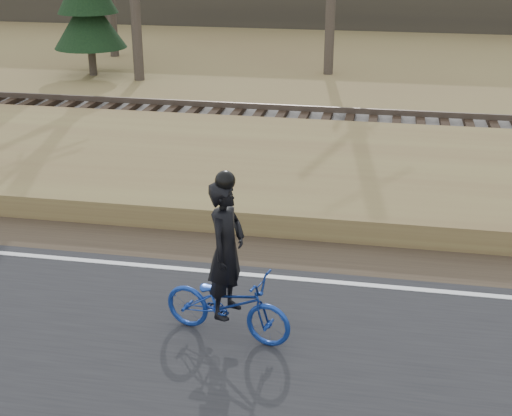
# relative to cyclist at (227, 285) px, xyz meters

# --- Properties ---
(shoulder) EXTENTS (120.00, 1.60, 0.04)m
(shoulder) POSITION_rel_cyclist_xyz_m (-4.41, 2.78, -0.81)
(shoulder) COLOR #473A2B
(shoulder) RESTS_ON ground
(embankment) EXTENTS (120.00, 5.00, 0.44)m
(embankment) POSITION_rel_cyclist_xyz_m (-4.41, 5.78, -0.61)
(embankment) COLOR olive
(embankment) RESTS_ON ground
(ballast) EXTENTS (120.00, 3.00, 0.45)m
(ballast) POSITION_rel_cyclist_xyz_m (-4.41, 9.58, -0.60)
(ballast) COLOR slate
(ballast) RESTS_ON ground
(railroad) EXTENTS (120.00, 2.40, 0.29)m
(railroad) POSITION_rel_cyclist_xyz_m (-4.41, 9.58, -0.30)
(railroad) COLOR black
(railroad) RESTS_ON ballast
(cyclist) EXTENTS (1.93, 1.04, 2.37)m
(cyclist) POSITION_rel_cyclist_xyz_m (0.00, 0.00, 0.00)
(cyclist) COLOR navy
(cyclist) RESTS_ON road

